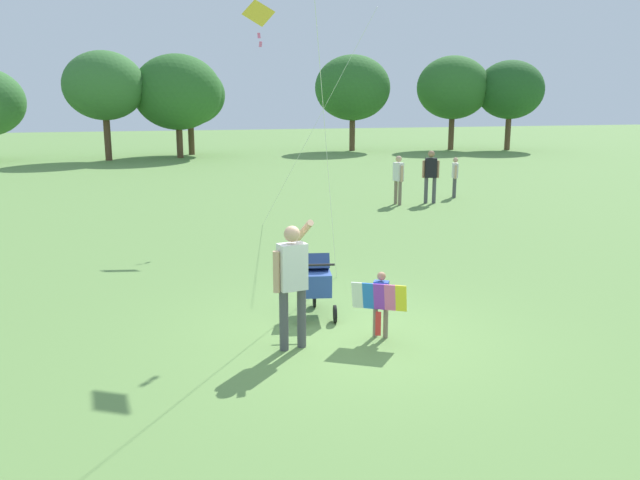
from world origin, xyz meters
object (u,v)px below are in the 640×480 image
(stroller, at_px, (316,279))
(person_red_shirt, at_px, (431,172))
(child_with_butterfly_kite, at_px, (381,299))
(person_sitting_far, at_px, (455,174))
(kite_orange_delta, at_px, (263,23))
(person_couple_left, at_px, (398,176))
(person_adult_flyer, at_px, (292,276))

(stroller, relative_size, person_red_shirt, 0.64)
(child_with_butterfly_kite, distance_m, person_sitting_far, 14.12)
(child_with_butterfly_kite, height_order, person_red_shirt, person_red_shirt)
(stroller, distance_m, kite_orange_delta, 8.88)
(stroller, bearing_deg, child_with_butterfly_kite, -63.06)
(child_with_butterfly_kite, height_order, person_sitting_far, person_sitting_far)
(kite_orange_delta, relative_size, person_red_shirt, 3.42)
(kite_orange_delta, bearing_deg, person_couple_left, 27.04)
(stroller, height_order, person_couple_left, person_couple_left)
(person_red_shirt, xyz_separation_m, person_couple_left, (-1.13, 0.01, -0.09))
(person_adult_flyer, distance_m, person_red_shirt, 13.31)
(kite_orange_delta, height_order, person_red_shirt, kite_orange_delta)
(person_red_shirt, distance_m, person_couple_left, 1.13)
(person_adult_flyer, distance_m, kite_orange_delta, 9.87)
(stroller, distance_m, person_couple_left, 11.29)
(kite_orange_delta, bearing_deg, person_sitting_far, 25.12)
(stroller, xyz_separation_m, person_red_shirt, (6.42, 9.95, 0.41))
(child_with_butterfly_kite, relative_size, person_couple_left, 0.63)
(person_red_shirt, bearing_deg, kite_orange_delta, -157.65)
(child_with_butterfly_kite, xyz_separation_m, person_red_shirt, (5.78, 11.21, 0.42))
(stroller, bearing_deg, person_adult_flyer, -117.34)
(child_with_butterfly_kite, bearing_deg, person_sitting_far, 59.65)
(person_red_shirt, bearing_deg, stroller, -122.82)
(person_sitting_far, bearing_deg, stroller, -125.43)
(person_couple_left, bearing_deg, person_red_shirt, -0.55)
(person_adult_flyer, relative_size, person_red_shirt, 1.06)
(kite_orange_delta, relative_size, person_sitting_far, 4.26)
(person_adult_flyer, bearing_deg, kite_orange_delta, 82.25)
(stroller, xyz_separation_m, person_sitting_far, (7.78, 10.93, 0.21))
(stroller, bearing_deg, kite_orange_delta, 86.00)
(kite_orange_delta, xyz_separation_m, person_sitting_far, (7.25, 3.40, -4.46))
(stroller, height_order, person_sitting_far, person_sitting_far)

